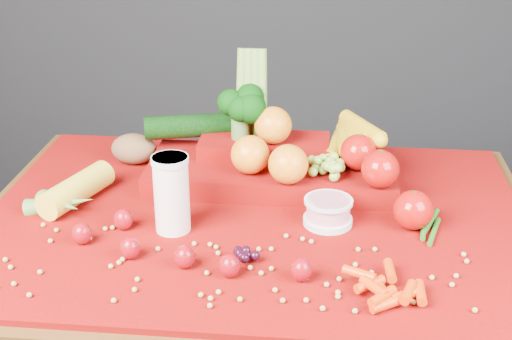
# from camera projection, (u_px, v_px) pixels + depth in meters

# --- Properties ---
(table) EXTENTS (1.10, 0.80, 0.75)m
(table) POSITION_uv_depth(u_px,v_px,m) (255.00, 262.00, 1.44)
(table) COLOR #37230C
(table) RESTS_ON ground
(red_cloth) EXTENTS (1.05, 0.75, 0.01)m
(red_cloth) POSITION_uv_depth(u_px,v_px,m) (255.00, 218.00, 1.39)
(red_cloth) COLOR #740306
(red_cloth) RESTS_ON table
(milk_glass) EXTENTS (0.07, 0.07, 0.15)m
(milk_glass) POSITION_uv_depth(u_px,v_px,m) (171.00, 191.00, 1.31)
(milk_glass) COLOR silver
(milk_glass) RESTS_ON red_cloth
(yogurt_bowl) EXTENTS (0.09, 0.09, 0.05)m
(yogurt_bowl) POSITION_uv_depth(u_px,v_px,m) (328.00, 211.00, 1.35)
(yogurt_bowl) COLOR silver
(yogurt_bowl) RESTS_ON red_cloth
(strawberry_scatter) EXTENTS (0.44, 0.28, 0.05)m
(strawberry_scatter) POSITION_uv_depth(u_px,v_px,m) (171.00, 238.00, 1.26)
(strawberry_scatter) COLOR maroon
(strawberry_scatter) RESTS_ON red_cloth
(dark_grape_cluster) EXTENTS (0.06, 0.05, 0.03)m
(dark_grape_cluster) POSITION_uv_depth(u_px,v_px,m) (244.00, 256.00, 1.23)
(dark_grape_cluster) COLOR black
(dark_grape_cluster) RESTS_ON red_cloth
(soybean_scatter) EXTENTS (0.84, 0.24, 0.01)m
(soybean_scatter) POSITION_uv_depth(u_px,v_px,m) (243.00, 268.00, 1.21)
(soybean_scatter) COLOR #A89748
(soybean_scatter) RESTS_ON red_cloth
(corn_ear) EXTENTS (0.23, 0.26, 0.06)m
(corn_ear) POSITION_uv_depth(u_px,v_px,m) (65.00, 199.00, 1.40)
(corn_ear) COLOR gold
(corn_ear) RESTS_ON red_cloth
(potato) EXTENTS (0.10, 0.07, 0.07)m
(potato) POSITION_uv_depth(u_px,v_px,m) (134.00, 149.00, 1.61)
(potato) COLOR brown
(potato) RESTS_ON red_cloth
(baby_carrot_pile) EXTENTS (0.18, 0.18, 0.03)m
(baby_carrot_pile) POSITION_uv_depth(u_px,v_px,m) (390.00, 284.00, 1.15)
(baby_carrot_pile) COLOR red
(baby_carrot_pile) RESTS_ON red_cloth
(green_bean_pile) EXTENTS (0.14, 0.12, 0.01)m
(green_bean_pile) POSITION_uv_depth(u_px,v_px,m) (433.00, 224.00, 1.35)
(green_bean_pile) COLOR #1E5E15
(green_bean_pile) RESTS_ON red_cloth
(produce_mound) EXTENTS (0.61, 0.36, 0.27)m
(produce_mound) POSITION_uv_depth(u_px,v_px,m) (281.00, 156.00, 1.50)
(produce_mound) COLOR #740306
(produce_mound) RESTS_ON red_cloth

